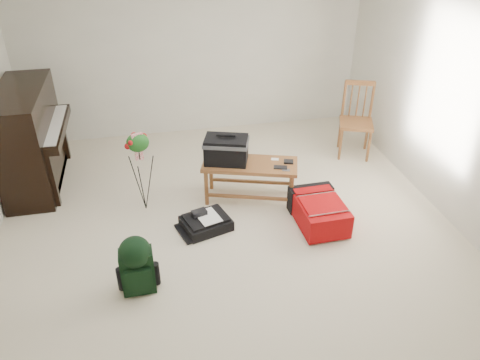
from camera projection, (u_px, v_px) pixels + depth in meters
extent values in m
cube|color=beige|center=(230.00, 235.00, 5.12)|extent=(5.00, 5.50, 0.01)
cube|color=beige|center=(193.00, 51.00, 6.76)|extent=(5.00, 0.04, 2.50)
cube|color=beige|center=(462.00, 110.00, 4.91)|extent=(0.04, 5.50, 2.50)
cube|color=black|center=(30.00, 138.00, 5.74)|extent=(0.55, 1.50, 1.25)
cube|color=black|center=(53.00, 129.00, 5.74)|extent=(0.28, 1.30, 0.10)
cube|color=white|center=(52.00, 125.00, 5.71)|extent=(0.22, 1.20, 0.02)
cube|color=black|center=(44.00, 178.00, 6.05)|extent=(0.45, 1.30, 0.10)
cube|color=#995C32|center=(250.00, 165.00, 5.49)|extent=(1.19, 0.76, 0.04)
cylinder|color=#995C32|center=(211.00, 195.00, 5.39)|extent=(0.05, 0.05, 0.45)
cylinder|color=#995C32|center=(207.00, 179.00, 5.68)|extent=(0.05, 0.05, 0.45)
cylinder|color=#995C32|center=(294.00, 186.00, 5.56)|extent=(0.05, 0.05, 0.45)
cylinder|color=#995C32|center=(285.00, 171.00, 5.86)|extent=(0.05, 0.05, 0.45)
cube|color=#995C32|center=(356.00, 124.00, 6.46)|extent=(0.57, 0.57, 0.04)
cylinder|color=#995C32|center=(347.00, 147.00, 6.40)|extent=(0.04, 0.04, 0.46)
cylinder|color=#995C32|center=(336.00, 135.00, 6.72)|extent=(0.04, 0.04, 0.46)
cylinder|color=#995C32|center=(372.00, 144.00, 6.47)|extent=(0.04, 0.04, 0.46)
cylinder|color=#995C32|center=(361.00, 133.00, 6.79)|extent=(0.04, 0.04, 0.46)
cube|color=#995C32|center=(355.00, 83.00, 6.35)|extent=(0.39, 0.18, 0.06)
cylinder|color=#995C32|center=(340.00, 102.00, 6.45)|extent=(0.04, 0.04, 0.55)
cylinder|color=#995C32|center=(366.00, 99.00, 6.52)|extent=(0.04, 0.04, 0.55)
cube|color=#B80C07|center=(319.00, 212.00, 5.22)|extent=(0.51, 0.74, 0.28)
cube|color=black|center=(311.00, 198.00, 5.45)|extent=(0.51, 0.18, 0.30)
cube|color=#B80C07|center=(322.00, 203.00, 5.10)|extent=(0.45, 0.43, 0.02)
cube|color=silver|center=(329.00, 214.00, 4.92)|extent=(0.46, 0.02, 0.01)
cube|color=black|center=(206.00, 223.00, 5.20)|extent=(0.60, 0.53, 0.12)
cube|color=black|center=(206.00, 218.00, 5.16)|extent=(0.52, 0.45, 0.03)
cube|color=white|center=(208.00, 217.00, 5.14)|extent=(0.30, 0.35, 0.01)
cube|color=black|center=(200.00, 212.00, 5.18)|extent=(0.18, 0.14, 0.05)
cube|color=black|center=(138.00, 271.00, 4.31)|extent=(0.31, 0.19, 0.45)
cube|color=black|center=(138.00, 281.00, 4.23)|extent=(0.24, 0.05, 0.26)
sphere|color=black|center=(135.00, 252.00, 4.19)|extent=(0.29, 0.29, 0.29)
cube|color=black|center=(130.00, 265.00, 4.38)|extent=(0.04, 0.03, 0.40)
cube|color=black|center=(145.00, 263.00, 4.41)|extent=(0.04, 0.03, 0.40)
cylinder|color=black|center=(139.00, 149.00, 5.14)|extent=(0.01, 0.01, 0.27)
ellipsoid|color=#1C5A1C|center=(138.00, 142.00, 5.10)|extent=(0.25, 0.18, 0.23)
cube|color=red|center=(137.00, 137.00, 5.05)|extent=(0.13, 0.08, 0.07)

